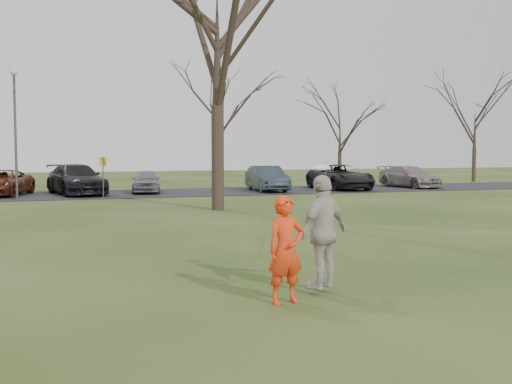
{
  "coord_description": "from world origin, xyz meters",
  "views": [
    {
      "loc": [
        -4.28,
        -8.98,
        2.46
      ],
      "look_at": [
        0.0,
        4.0,
        1.5
      ],
      "focal_mm": 43.03,
      "sensor_mm": 36.0,
      "label": 1
    }
  ],
  "objects_px": {
    "car_7": "(410,177)",
    "catching_play": "(323,232)",
    "lamp_post": "(15,117)",
    "big_tree": "(217,35)",
    "car_2": "(2,183)",
    "car_5": "(267,178)",
    "car_6": "(340,177)",
    "car_3": "(76,179)",
    "player_defender": "(286,250)",
    "car_4": "(146,181)"
  },
  "relations": [
    {
      "from": "car_7",
      "to": "catching_play",
      "type": "xyz_separation_m",
      "value": [
        -17.16,
        -24.47,
        0.35
      ]
    },
    {
      "from": "lamp_post",
      "to": "big_tree",
      "type": "bearing_deg",
      "value": -43.15
    },
    {
      "from": "car_2",
      "to": "big_tree",
      "type": "distance_m",
      "value": 15.11
    },
    {
      "from": "car_7",
      "to": "big_tree",
      "type": "relative_size",
      "value": 0.33
    },
    {
      "from": "car_5",
      "to": "car_7",
      "type": "relative_size",
      "value": 0.95
    },
    {
      "from": "car_5",
      "to": "car_6",
      "type": "height_order",
      "value": "car_6"
    },
    {
      "from": "catching_play",
      "to": "big_tree",
      "type": "bearing_deg",
      "value": 82.27
    },
    {
      "from": "car_3",
      "to": "car_6",
      "type": "height_order",
      "value": "car_3"
    },
    {
      "from": "player_defender",
      "to": "car_4",
      "type": "bearing_deg",
      "value": 79.06
    },
    {
      "from": "player_defender",
      "to": "catching_play",
      "type": "distance_m",
      "value": 0.96
    },
    {
      "from": "car_3",
      "to": "car_5",
      "type": "height_order",
      "value": "car_3"
    },
    {
      "from": "player_defender",
      "to": "catching_play",
      "type": "bearing_deg",
      "value": 18.75
    },
    {
      "from": "catching_play",
      "to": "lamp_post",
      "type": "height_order",
      "value": "lamp_post"
    },
    {
      "from": "car_2",
      "to": "catching_play",
      "type": "height_order",
      "value": "catching_play"
    },
    {
      "from": "car_2",
      "to": "car_3",
      "type": "xyz_separation_m",
      "value": [
        3.74,
        -0.25,
        0.13
      ]
    },
    {
      "from": "car_5",
      "to": "car_6",
      "type": "distance_m",
      "value": 4.73
    },
    {
      "from": "car_6",
      "to": "catching_play",
      "type": "bearing_deg",
      "value": -117.75
    },
    {
      "from": "player_defender",
      "to": "car_2",
      "type": "relative_size",
      "value": 0.36
    },
    {
      "from": "car_3",
      "to": "car_5",
      "type": "relative_size",
      "value": 1.25
    },
    {
      "from": "player_defender",
      "to": "car_4",
      "type": "relative_size",
      "value": 0.45
    },
    {
      "from": "big_tree",
      "to": "catching_play",
      "type": "bearing_deg",
      "value": -97.73
    },
    {
      "from": "car_5",
      "to": "car_6",
      "type": "relative_size",
      "value": 0.82
    },
    {
      "from": "car_4",
      "to": "car_5",
      "type": "distance_m",
      "value": 6.92
    },
    {
      "from": "lamp_post",
      "to": "car_2",
      "type": "bearing_deg",
      "value": 106.98
    },
    {
      "from": "player_defender",
      "to": "big_tree",
      "type": "bearing_deg",
      "value": 71.55
    },
    {
      "from": "car_3",
      "to": "car_7",
      "type": "distance_m",
      "value": 20.36
    },
    {
      "from": "player_defender",
      "to": "car_5",
      "type": "relative_size",
      "value": 0.39
    },
    {
      "from": "car_2",
      "to": "lamp_post",
      "type": "relative_size",
      "value": 0.77
    },
    {
      "from": "player_defender",
      "to": "car_3",
      "type": "height_order",
      "value": "player_defender"
    },
    {
      "from": "car_3",
      "to": "car_4",
      "type": "bearing_deg",
      "value": -11.87
    },
    {
      "from": "car_5",
      "to": "big_tree",
      "type": "xyz_separation_m",
      "value": [
        -5.44,
        -9.51,
        6.23
      ]
    },
    {
      "from": "car_2",
      "to": "car_7",
      "type": "distance_m",
      "value": 24.1
    },
    {
      "from": "player_defender",
      "to": "car_3",
      "type": "xyz_separation_m",
      "value": [
        -2.35,
        25.2,
        -0.02
      ]
    },
    {
      "from": "car_4",
      "to": "car_6",
      "type": "bearing_deg",
      "value": 5.19
    },
    {
      "from": "player_defender",
      "to": "car_3",
      "type": "relative_size",
      "value": 0.31
    },
    {
      "from": "player_defender",
      "to": "car_2",
      "type": "xyz_separation_m",
      "value": [
        -6.09,
        25.45,
        -0.15
      ]
    },
    {
      "from": "car_2",
      "to": "car_6",
      "type": "relative_size",
      "value": 0.9
    },
    {
      "from": "player_defender",
      "to": "car_4",
      "type": "xyz_separation_m",
      "value": [
        1.38,
        25.26,
        -0.17
      ]
    },
    {
      "from": "car_4",
      "to": "car_6",
      "type": "height_order",
      "value": "car_6"
    },
    {
      "from": "car_4",
      "to": "car_7",
      "type": "bearing_deg",
      "value": 7.19
    },
    {
      "from": "car_3",
      "to": "lamp_post",
      "type": "relative_size",
      "value": 0.88
    },
    {
      "from": "car_2",
      "to": "car_4",
      "type": "relative_size",
      "value": 1.27
    },
    {
      "from": "car_4",
      "to": "car_7",
      "type": "relative_size",
      "value": 0.82
    },
    {
      "from": "car_4",
      "to": "big_tree",
      "type": "relative_size",
      "value": 0.27
    },
    {
      "from": "car_6",
      "to": "big_tree",
      "type": "bearing_deg",
      "value": -137.7
    },
    {
      "from": "big_tree",
      "to": "car_2",
      "type": "bearing_deg",
      "value": 130.41
    },
    {
      "from": "car_6",
      "to": "catching_play",
      "type": "distance_m",
      "value": 27.06
    },
    {
      "from": "catching_play",
      "to": "car_2",
      "type": "bearing_deg",
      "value": 105.47
    },
    {
      "from": "big_tree",
      "to": "car_4",
      "type": "bearing_deg",
      "value": 97.95
    },
    {
      "from": "player_defender",
      "to": "big_tree",
      "type": "relative_size",
      "value": 0.12
    }
  ]
}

